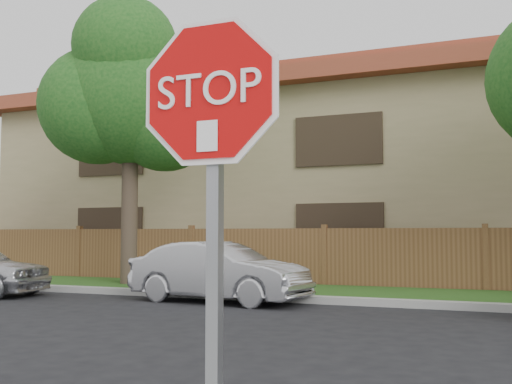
% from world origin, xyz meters
% --- Properties ---
extents(far_curb, '(70.00, 0.30, 0.15)m').
position_xyz_m(far_curb, '(0.00, 8.15, 0.07)').
color(far_curb, gray).
rests_on(far_curb, ground).
extents(grass_strip, '(70.00, 3.00, 0.12)m').
position_xyz_m(grass_strip, '(0.00, 9.80, 0.06)').
color(grass_strip, '#1E4714').
rests_on(grass_strip, ground).
extents(fence, '(70.00, 0.12, 1.60)m').
position_xyz_m(fence, '(0.00, 11.40, 0.80)').
color(fence, brown).
rests_on(fence, ground).
extents(apartment_building, '(35.20, 9.20, 7.20)m').
position_xyz_m(apartment_building, '(0.00, 17.00, 3.53)').
color(apartment_building, '#9A8C60').
rests_on(apartment_building, ground).
extents(tree_left, '(4.80, 3.90, 7.78)m').
position_xyz_m(tree_left, '(-8.98, 9.57, 5.22)').
color(tree_left, '#382B21').
rests_on(tree_left, ground).
extents(stop_sign, '(1.01, 0.13, 2.55)m').
position_xyz_m(stop_sign, '(-0.98, -1.48, 1.83)').
color(stop_sign, gray).
rests_on(stop_sign, sidewalk_near).
extents(sedan_left, '(4.03, 1.79, 1.29)m').
position_xyz_m(sedan_left, '(-5.25, 7.53, 0.64)').
color(sedan_left, '#B4B4B9').
rests_on(sedan_left, ground).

